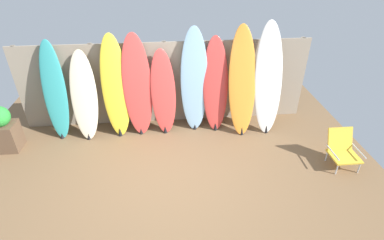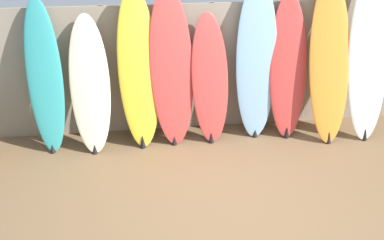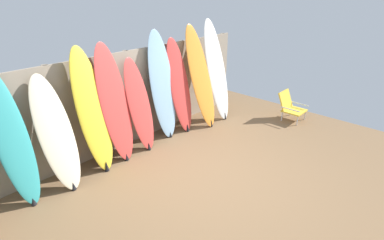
{
  "view_description": "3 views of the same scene",
  "coord_description": "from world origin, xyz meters",
  "px_view_note": "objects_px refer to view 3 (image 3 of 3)",
  "views": [
    {
      "loc": [
        0.0,
        -3.86,
        3.58
      ],
      "look_at": [
        0.45,
        0.75,
        0.73
      ],
      "focal_mm": 28.0,
      "sensor_mm": 36.0,
      "label": 1
    },
    {
      "loc": [
        -0.98,
        -3.61,
        2.94
      ],
      "look_at": [
        -0.43,
        0.63,
        0.79
      ],
      "focal_mm": 40.0,
      "sensor_mm": 36.0,
      "label": 2
    },
    {
      "loc": [
        -3.18,
        -2.49,
        2.86
      ],
      "look_at": [
        0.23,
        0.62,
        0.78
      ],
      "focal_mm": 28.0,
      "sensor_mm": 36.0,
      "label": 3
    }
  ],
  "objects_px": {
    "surfboard_red_6": "(180,87)",
    "beach_chair": "(290,106)",
    "surfboard_orange_7": "(201,77)",
    "surfboard_teal_0": "(12,140)",
    "surfboard_red_3": "(115,105)",
    "surfboard_cream_1": "(56,135)",
    "surfboard_yellow_2": "(93,112)",
    "surfboard_red_4": "(140,106)",
    "surfboard_white_8": "(217,71)",
    "surfboard_skyblue_5": "(162,86)"
  },
  "relations": [
    {
      "from": "surfboard_teal_0",
      "to": "surfboard_white_8",
      "type": "xyz_separation_m",
      "value": [
        4.27,
        -0.13,
        0.13
      ]
    },
    {
      "from": "surfboard_teal_0",
      "to": "surfboard_skyblue_5",
      "type": "height_order",
      "value": "surfboard_skyblue_5"
    },
    {
      "from": "surfboard_orange_7",
      "to": "beach_chair",
      "type": "bearing_deg",
      "value": -41.86
    },
    {
      "from": "surfboard_cream_1",
      "to": "surfboard_yellow_2",
      "type": "relative_size",
      "value": 0.85
    },
    {
      "from": "surfboard_white_8",
      "to": "surfboard_skyblue_5",
      "type": "bearing_deg",
      "value": 173.21
    },
    {
      "from": "surfboard_red_6",
      "to": "surfboard_cream_1",
      "type": "bearing_deg",
      "value": -178.63
    },
    {
      "from": "surfboard_cream_1",
      "to": "surfboard_yellow_2",
      "type": "xyz_separation_m",
      "value": [
        0.63,
        0.02,
        0.16
      ]
    },
    {
      "from": "surfboard_teal_0",
      "to": "surfboard_orange_7",
      "type": "height_order",
      "value": "surfboard_orange_7"
    },
    {
      "from": "surfboard_yellow_2",
      "to": "surfboard_red_3",
      "type": "bearing_deg",
      "value": 2.1
    },
    {
      "from": "surfboard_red_4",
      "to": "surfboard_yellow_2",
      "type": "bearing_deg",
      "value": -179.25
    },
    {
      "from": "surfboard_yellow_2",
      "to": "surfboard_orange_7",
      "type": "height_order",
      "value": "surfboard_orange_7"
    },
    {
      "from": "surfboard_teal_0",
      "to": "surfboard_red_6",
      "type": "xyz_separation_m",
      "value": [
        3.21,
        0.01,
        -0.01
      ]
    },
    {
      "from": "surfboard_cream_1",
      "to": "surfboard_red_3",
      "type": "relative_size",
      "value": 0.85
    },
    {
      "from": "surfboard_red_6",
      "to": "surfboard_white_8",
      "type": "xyz_separation_m",
      "value": [
        1.06,
        -0.14,
        0.14
      ]
    },
    {
      "from": "surfboard_cream_1",
      "to": "surfboard_red_4",
      "type": "height_order",
      "value": "surfboard_cream_1"
    },
    {
      "from": "surfboard_teal_0",
      "to": "surfboard_orange_7",
      "type": "xyz_separation_m",
      "value": [
        3.73,
        -0.11,
        0.1
      ]
    },
    {
      "from": "surfboard_red_3",
      "to": "beach_chair",
      "type": "bearing_deg",
      "value": -22.11
    },
    {
      "from": "surfboard_red_4",
      "to": "surfboard_red_6",
      "type": "height_order",
      "value": "surfboard_red_6"
    },
    {
      "from": "surfboard_cream_1",
      "to": "surfboard_skyblue_5",
      "type": "height_order",
      "value": "surfboard_skyblue_5"
    },
    {
      "from": "beach_chair",
      "to": "surfboard_orange_7",
      "type": "bearing_deg",
      "value": 129.56
    },
    {
      "from": "surfboard_skyblue_5",
      "to": "surfboard_red_6",
      "type": "distance_m",
      "value": 0.45
    },
    {
      "from": "surfboard_cream_1",
      "to": "beach_chair",
      "type": "bearing_deg",
      "value": -17.11
    },
    {
      "from": "surfboard_orange_7",
      "to": "surfboard_white_8",
      "type": "relative_size",
      "value": 0.97
    },
    {
      "from": "surfboard_teal_0",
      "to": "surfboard_red_3",
      "type": "height_order",
      "value": "surfboard_red_3"
    },
    {
      "from": "surfboard_red_3",
      "to": "beach_chair",
      "type": "height_order",
      "value": "surfboard_red_3"
    },
    {
      "from": "surfboard_cream_1",
      "to": "surfboard_orange_7",
      "type": "xyz_separation_m",
      "value": [
        3.17,
        -0.06,
        0.2
      ]
    },
    {
      "from": "surfboard_teal_0",
      "to": "surfboard_orange_7",
      "type": "relative_size",
      "value": 0.91
    },
    {
      "from": "surfboard_red_3",
      "to": "surfboard_skyblue_5",
      "type": "xyz_separation_m",
      "value": [
        1.15,
        0.07,
        0.04
      ]
    },
    {
      "from": "surfboard_red_3",
      "to": "surfboard_cream_1",
      "type": "bearing_deg",
      "value": -178.15
    },
    {
      "from": "surfboard_skyblue_5",
      "to": "surfboard_white_8",
      "type": "height_order",
      "value": "surfboard_white_8"
    },
    {
      "from": "surfboard_skyblue_5",
      "to": "surfboard_orange_7",
      "type": "relative_size",
      "value": 0.99
    },
    {
      "from": "surfboard_teal_0",
      "to": "surfboard_red_3",
      "type": "relative_size",
      "value": 0.95
    },
    {
      "from": "surfboard_red_6",
      "to": "beach_chair",
      "type": "relative_size",
      "value": 3.0
    },
    {
      "from": "surfboard_teal_0",
      "to": "surfboard_white_8",
      "type": "distance_m",
      "value": 4.27
    },
    {
      "from": "surfboard_red_3",
      "to": "surfboard_orange_7",
      "type": "bearing_deg",
      "value": -2.49
    },
    {
      "from": "surfboard_cream_1",
      "to": "beach_chair",
      "type": "xyz_separation_m",
      "value": [
        4.74,
        -1.46,
        -0.54
      ]
    },
    {
      "from": "surfboard_yellow_2",
      "to": "beach_chair",
      "type": "height_order",
      "value": "surfboard_yellow_2"
    },
    {
      "from": "surfboard_red_6",
      "to": "surfboard_orange_7",
      "type": "bearing_deg",
      "value": -13.02
    },
    {
      "from": "surfboard_yellow_2",
      "to": "surfboard_red_4",
      "type": "xyz_separation_m",
      "value": [
        0.94,
        0.01,
        -0.17
      ]
    },
    {
      "from": "surfboard_yellow_2",
      "to": "surfboard_red_3",
      "type": "xyz_separation_m",
      "value": [
        0.43,
        0.02,
        -0.0
      ]
    },
    {
      "from": "beach_chair",
      "to": "surfboard_white_8",
      "type": "bearing_deg",
      "value": 118.07
    },
    {
      "from": "surfboard_cream_1",
      "to": "surfboard_white_8",
      "type": "bearing_deg",
      "value": -1.16
    },
    {
      "from": "surfboard_yellow_2",
      "to": "surfboard_orange_7",
      "type": "xyz_separation_m",
      "value": [
        2.54,
        -0.08,
        0.05
      ]
    },
    {
      "from": "surfboard_red_6",
      "to": "surfboard_skyblue_5",
      "type": "bearing_deg",
      "value": 174.8
    },
    {
      "from": "surfboard_teal_0",
      "to": "beach_chair",
      "type": "distance_m",
      "value": 5.54
    },
    {
      "from": "surfboard_red_4",
      "to": "surfboard_white_8",
      "type": "bearing_deg",
      "value": -2.83
    },
    {
      "from": "surfboard_red_6",
      "to": "surfboard_white_8",
      "type": "bearing_deg",
      "value": -7.44
    },
    {
      "from": "surfboard_skyblue_5",
      "to": "surfboard_white_8",
      "type": "xyz_separation_m",
      "value": [
        1.49,
        -0.18,
        0.05
      ]
    },
    {
      "from": "surfboard_red_4",
      "to": "surfboard_skyblue_5",
      "type": "relative_size",
      "value": 0.81
    },
    {
      "from": "beach_chair",
      "to": "surfboard_yellow_2",
      "type": "bearing_deg",
      "value": 151.64
    }
  ]
}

